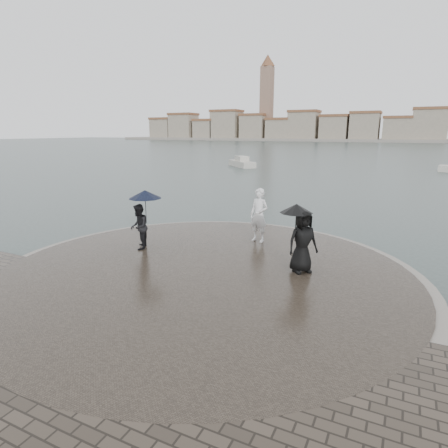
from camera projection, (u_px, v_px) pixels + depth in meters
The scene contains 8 objects.
ground at pixel (126, 339), 7.98m from camera, with size 400.00×400.00×0.00m, color #2B3835.
kerb_ring at pixel (205, 276), 10.99m from camera, with size 12.50×12.50×0.32m, color gray.
quay_tip at pixel (205, 275), 10.99m from camera, with size 11.90×11.90×0.36m, color #2D261E.
statue at pixel (259, 215), 13.54m from camera, with size 0.71×0.47×1.96m, color white.
visitor_left at pixel (141, 216), 12.63m from camera, with size 1.25×1.13×2.04m.
visitor_right at pixel (301, 235), 10.59m from camera, with size 1.24×1.08×1.95m.
far_skyline at pixel (380, 128), 149.55m from camera, with size 260.00×20.00×37.00m.
boats at pixel (433, 170), 39.00m from camera, with size 43.97×7.55×1.50m.
Camera 1 is at (5.01, -5.51, 4.30)m, focal length 30.00 mm.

